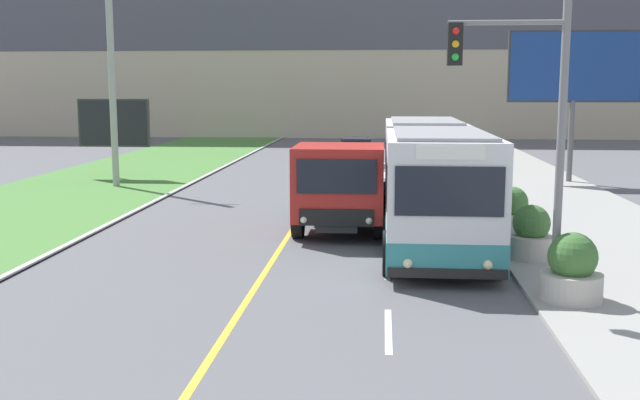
{
  "coord_description": "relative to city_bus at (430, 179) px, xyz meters",
  "views": [
    {
      "loc": [
        2.61,
        -4.61,
        4.13
      ],
      "look_at": [
        1.1,
        13.42,
        1.4
      ],
      "focal_mm": 42.0,
      "sensor_mm": 36.0,
      "label": 1
    }
  ],
  "objects": [
    {
      "name": "planter_round_third",
      "position": [
        2.35,
        0.37,
        -0.95
      ],
      "size": [
        1.14,
        1.14,
        1.26
      ],
      "color": "#B7B2A8",
      "rests_on": "sidewalk_right"
    },
    {
      "name": "billboard_small",
      "position": [
        -13.45,
        11.91,
        0.86
      ],
      "size": [
        3.26,
        0.24,
        3.62
      ],
      "color": "#59595B",
      "rests_on": "ground_plane"
    },
    {
      "name": "dump_truck",
      "position": [
        -2.53,
        0.21,
        -0.29
      ],
      "size": [
        2.55,
        6.73,
        2.54
      ],
      "color": "black",
      "rests_on": "ground_plane"
    },
    {
      "name": "car_distant",
      "position": [
        -2.73,
        19.01,
        -0.89
      ],
      "size": [
        1.8,
        4.3,
        1.45
      ],
      "color": "black",
      "rests_on": "ground_plane"
    },
    {
      "name": "apartment_block_background",
      "position": [
        -3.96,
        43.9,
        8.55
      ],
      "size": [
        80.0,
        8.04,
        20.25
      ],
      "color": "#BCAD93",
      "rests_on": "ground_plane"
    },
    {
      "name": "billboard_large",
      "position": [
        6.75,
        12.03,
        3.26
      ],
      "size": [
        5.58,
        0.24,
        6.52
      ],
      "color": "#59595B",
      "rests_on": "ground_plane"
    },
    {
      "name": "utility_pole_far",
      "position": [
        -12.47,
        9.22,
        3.42
      ],
      "size": [
        1.8,
        0.28,
        9.89
      ],
      "color": "#9E9E99",
      "rests_on": "ground_plane"
    },
    {
      "name": "traffic_light_mast",
      "position": [
        1.4,
        -6.4,
        2.08
      ],
      "size": [
        2.28,
        0.32,
        5.74
      ],
      "color": "slate",
      "rests_on": "ground_plane"
    },
    {
      "name": "planter_round_second",
      "position": [
        2.21,
        -3.19,
        -0.93
      ],
      "size": [
        1.1,
        1.1,
        1.29
      ],
      "color": "#B7B2A8",
      "rests_on": "sidewalk_right"
    },
    {
      "name": "city_bus",
      "position": [
        0.0,
        0.0,
        0.0
      ],
      "size": [
        2.64,
        12.24,
        3.11
      ],
      "color": "silver",
      "rests_on": "ground_plane"
    },
    {
      "name": "planter_round_near",
      "position": [
        2.3,
        -6.75,
        -0.92
      ],
      "size": [
        1.17,
        1.17,
        1.32
      ],
      "color": "#B7B2A8",
      "rests_on": "sidewalk_right"
    }
  ]
}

